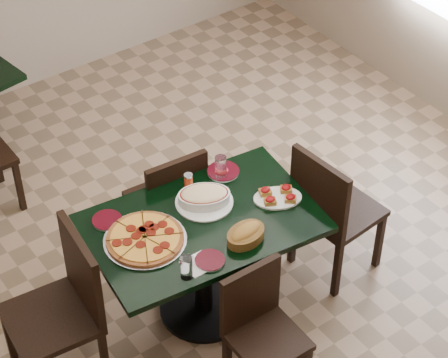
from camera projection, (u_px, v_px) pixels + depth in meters
floor at (221, 286)px, 5.53m from camera, size 5.50×5.50×0.00m
main_table at (203, 244)px, 5.02m from camera, size 1.37×0.97×0.75m
chair_far at (170, 200)px, 5.43m from camera, size 0.44×0.44×0.87m
chair_near at (260, 325)px, 4.73m from camera, size 0.38×0.38×0.80m
chair_right at (330, 208)px, 5.29m from camera, size 0.49×0.49×0.96m
chair_left at (65, 302)px, 4.69m from camera, size 0.51×0.51×1.00m
pepperoni_pizza at (145, 239)px, 4.77m from camera, size 0.46×0.46×0.04m
lasagna_casserole at (204, 197)px, 4.98m from camera, size 0.36×0.33×0.09m
bread_basket at (246, 234)px, 4.76m from camera, size 0.26×0.20×0.10m
bruschetta_platter at (278, 196)px, 5.02m from camera, size 0.34×0.30×0.05m
side_plate_near at (210, 260)px, 4.66m from camera, size 0.16×0.16×0.02m
side_plate_far_r at (223, 171)px, 5.21m from camera, size 0.19×0.19×0.03m
side_plate_far_l at (107, 220)px, 4.89m from camera, size 0.17×0.17×0.02m
napkin_setting at (198, 264)px, 4.64m from camera, size 0.15×0.15×0.01m
water_glass_a at (221, 167)px, 5.14m from camera, size 0.07×0.07×0.15m
water_glass_b at (186, 267)px, 4.53m from camera, size 0.06×0.06×0.14m
pepper_shaker at (188, 180)px, 5.09m from camera, size 0.05×0.05×0.09m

